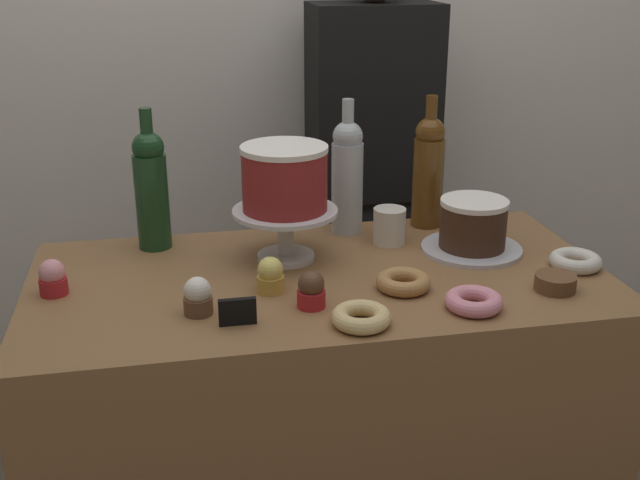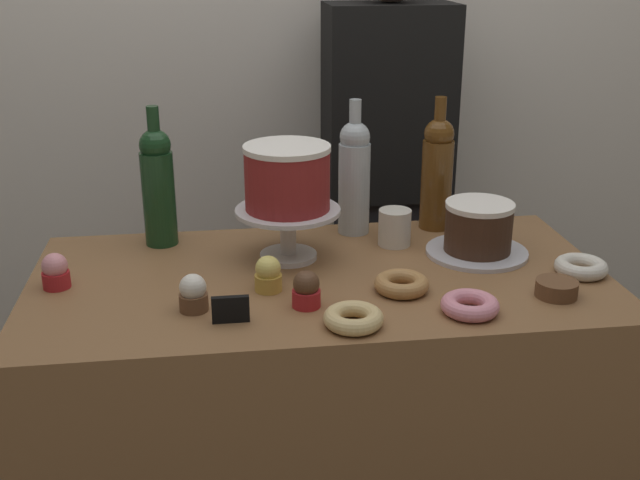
{
  "view_description": "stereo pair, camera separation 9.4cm",
  "coord_description": "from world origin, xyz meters",
  "px_view_note": "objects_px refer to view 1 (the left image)",
  "views": [
    {
      "loc": [
        -0.3,
        -1.5,
        1.55
      ],
      "look_at": [
        0.0,
        0.0,
        0.97
      ],
      "focal_mm": 43.85,
      "sensor_mm": 36.0,
      "label": 1
    },
    {
      "loc": [
        -0.21,
        -1.52,
        1.55
      ],
      "look_at": [
        0.0,
        0.0,
        0.97
      ],
      "focal_mm": 43.85,
      "sensor_mm": 36.0,
      "label": 2
    }
  ],
  "objects_px": {
    "cupcake_chocolate": "(311,290)",
    "donut_pink": "(474,301)",
    "wine_bottle_clear": "(347,175)",
    "cake_stand_pedestal": "(285,225)",
    "donut_glazed": "(361,317)",
    "donut_sugar": "(575,261)",
    "donut_maple": "(403,282)",
    "barista_figure": "(370,196)",
    "wine_bottle_amber": "(428,169)",
    "white_layer_cake": "(284,178)",
    "price_sign_chalkboard": "(237,312)",
    "wine_bottle_green": "(151,187)",
    "cupcake_lemon": "(270,276)",
    "cookie_stack": "(555,283)",
    "cupcake_strawberry": "(53,278)",
    "chocolate_round_cake": "(473,223)",
    "cupcake_vanilla": "(198,297)",
    "coffee_cup_ceramic": "(389,226)"
  },
  "relations": [
    {
      "from": "cupcake_lemon",
      "to": "cupcake_vanilla",
      "type": "distance_m",
      "value": 0.17
    },
    {
      "from": "wine_bottle_green",
      "to": "donut_sugar",
      "type": "bearing_deg",
      "value": -19.03
    },
    {
      "from": "donut_sugar",
      "to": "price_sign_chalkboard",
      "type": "relative_size",
      "value": 1.6
    },
    {
      "from": "white_layer_cake",
      "to": "wine_bottle_amber",
      "type": "distance_m",
      "value": 0.41
    },
    {
      "from": "cupcake_strawberry",
      "to": "donut_maple",
      "type": "bearing_deg",
      "value": -9.43
    },
    {
      "from": "wine_bottle_clear",
      "to": "cupcake_chocolate",
      "type": "relative_size",
      "value": 4.38
    },
    {
      "from": "white_layer_cake",
      "to": "wine_bottle_amber",
      "type": "relative_size",
      "value": 0.58
    },
    {
      "from": "donut_sugar",
      "to": "barista_figure",
      "type": "relative_size",
      "value": 0.07
    },
    {
      "from": "cupcake_chocolate",
      "to": "cookie_stack",
      "type": "height_order",
      "value": "cupcake_chocolate"
    },
    {
      "from": "price_sign_chalkboard",
      "to": "cupcake_chocolate",
      "type": "bearing_deg",
      "value": 18.07
    },
    {
      "from": "cake_stand_pedestal",
      "to": "cupcake_lemon",
      "type": "height_order",
      "value": "cake_stand_pedestal"
    },
    {
      "from": "cupcake_strawberry",
      "to": "barista_figure",
      "type": "relative_size",
      "value": 0.05
    },
    {
      "from": "cookie_stack",
      "to": "price_sign_chalkboard",
      "type": "bearing_deg",
      "value": -177.65
    },
    {
      "from": "donut_sugar",
      "to": "wine_bottle_clear",
      "type": "bearing_deg",
      "value": 143.22
    },
    {
      "from": "wine_bottle_clear",
      "to": "donut_glazed",
      "type": "relative_size",
      "value": 2.91
    },
    {
      "from": "donut_pink",
      "to": "donut_maple",
      "type": "relative_size",
      "value": 1.0
    },
    {
      "from": "donut_maple",
      "to": "cookie_stack",
      "type": "xyz_separation_m",
      "value": [
        0.3,
        -0.07,
        0.0
      ]
    },
    {
      "from": "cupcake_lemon",
      "to": "cupcake_strawberry",
      "type": "bearing_deg",
      "value": 170.27
    },
    {
      "from": "cake_stand_pedestal",
      "to": "donut_pink",
      "type": "bearing_deg",
      "value": -45.84
    },
    {
      "from": "donut_sugar",
      "to": "donut_maple",
      "type": "xyz_separation_m",
      "value": [
        -0.4,
        -0.03,
        0.0
      ]
    },
    {
      "from": "cake_stand_pedestal",
      "to": "barista_figure",
      "type": "bearing_deg",
      "value": 58.55
    },
    {
      "from": "white_layer_cake",
      "to": "wine_bottle_amber",
      "type": "xyz_separation_m",
      "value": [
        0.38,
        0.15,
        -0.04
      ]
    },
    {
      "from": "cake_stand_pedestal",
      "to": "wine_bottle_amber",
      "type": "distance_m",
      "value": 0.42
    },
    {
      "from": "cupcake_lemon",
      "to": "cookie_stack",
      "type": "relative_size",
      "value": 0.88
    },
    {
      "from": "cupcake_chocolate",
      "to": "price_sign_chalkboard",
      "type": "xyz_separation_m",
      "value": [
        -0.15,
        -0.05,
        -0.01
      ]
    },
    {
      "from": "white_layer_cake",
      "to": "wine_bottle_green",
      "type": "height_order",
      "value": "wine_bottle_green"
    },
    {
      "from": "cupcake_strawberry",
      "to": "donut_glazed",
      "type": "relative_size",
      "value": 0.66
    },
    {
      "from": "donut_glazed",
      "to": "donut_maple",
      "type": "xyz_separation_m",
      "value": [
        0.12,
        0.14,
        0.0
      ]
    },
    {
      "from": "wine_bottle_green",
      "to": "cupcake_lemon",
      "type": "bearing_deg",
      "value": -52.89
    },
    {
      "from": "cake_stand_pedestal",
      "to": "price_sign_chalkboard",
      "type": "bearing_deg",
      "value": -114.57
    },
    {
      "from": "cupcake_vanilla",
      "to": "cake_stand_pedestal",
      "type": "bearing_deg",
      "value": 49.34
    },
    {
      "from": "chocolate_round_cake",
      "to": "price_sign_chalkboard",
      "type": "height_order",
      "value": "chocolate_round_cake"
    },
    {
      "from": "white_layer_cake",
      "to": "chocolate_round_cake",
      "type": "height_order",
      "value": "white_layer_cake"
    },
    {
      "from": "chocolate_round_cake",
      "to": "cupcake_lemon",
      "type": "height_order",
      "value": "chocolate_round_cake"
    },
    {
      "from": "price_sign_chalkboard",
      "to": "wine_bottle_clear",
      "type": "bearing_deg",
      "value": 55.28
    },
    {
      "from": "cookie_stack",
      "to": "barista_figure",
      "type": "distance_m",
      "value": 0.86
    },
    {
      "from": "wine_bottle_amber",
      "to": "coffee_cup_ceramic",
      "type": "xyz_separation_m",
      "value": [
        -0.13,
        -0.1,
        -0.1
      ]
    },
    {
      "from": "coffee_cup_ceramic",
      "to": "donut_pink",
      "type": "bearing_deg",
      "value": -80.75
    },
    {
      "from": "white_layer_cake",
      "to": "donut_sugar",
      "type": "bearing_deg",
      "value": -16.0
    },
    {
      "from": "wine_bottle_amber",
      "to": "donut_pink",
      "type": "distance_m",
      "value": 0.5
    },
    {
      "from": "cupcake_chocolate",
      "to": "wine_bottle_amber",
      "type": "bearing_deg",
      "value": 47.73
    },
    {
      "from": "cupcake_lemon",
      "to": "donut_pink",
      "type": "height_order",
      "value": "cupcake_lemon"
    },
    {
      "from": "wine_bottle_amber",
      "to": "coffee_cup_ceramic",
      "type": "distance_m",
      "value": 0.19
    },
    {
      "from": "cupcake_chocolate",
      "to": "donut_pink",
      "type": "relative_size",
      "value": 0.66
    },
    {
      "from": "wine_bottle_amber",
      "to": "cupcake_chocolate",
      "type": "xyz_separation_m",
      "value": [
        -0.37,
        -0.41,
        -0.11
      ]
    },
    {
      "from": "donut_glazed",
      "to": "donut_sugar",
      "type": "height_order",
      "value": "same"
    },
    {
      "from": "cake_stand_pedestal",
      "to": "cupcake_strawberry",
      "type": "bearing_deg",
      "value": -169.08
    },
    {
      "from": "wine_bottle_amber",
      "to": "barista_figure",
      "type": "xyz_separation_m",
      "value": [
        -0.03,
        0.41,
        -0.19
      ]
    },
    {
      "from": "cupcake_chocolate",
      "to": "donut_sugar",
      "type": "xyz_separation_m",
      "value": [
        0.6,
        0.08,
        -0.02
      ]
    },
    {
      "from": "donut_sugar",
      "to": "cookie_stack",
      "type": "bearing_deg",
      "value": -134.64
    }
  ]
}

